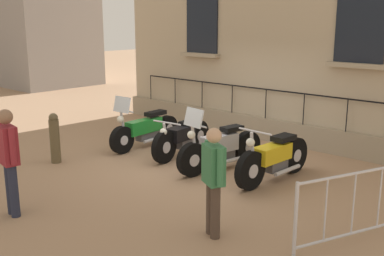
{
  "coord_description": "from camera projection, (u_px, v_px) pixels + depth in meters",
  "views": [
    {
      "loc": [
        7.06,
        6.23,
        3.01
      ],
      "look_at": [
        0.18,
        0.0,
        0.8
      ],
      "focal_mm": 42.95,
      "sensor_mm": 36.0,
      "label": 1
    }
  ],
  "objects": [
    {
      "name": "ground_plane",
      "position": [
        198.0,
        163.0,
        9.86
      ],
      "size": [
        60.0,
        60.0,
        0.0
      ],
      "primitive_type": "plane",
      "color": "#9E7A5B"
    },
    {
      "name": "building_facade",
      "position": [
        278.0,
        13.0,
        11.28
      ],
      "size": [
        0.82,
        10.07,
        6.46
      ],
      "color": "tan",
      "rests_on": "ground_plane"
    },
    {
      "name": "motorcycle_green",
      "position": [
        145.0,
        130.0,
        11.01
      ],
      "size": [
        2.17,
        0.59,
        1.31
      ],
      "color": "black",
      "rests_on": "ground_plane"
    },
    {
      "name": "motorcycle_black",
      "position": [
        182.0,
        138.0,
        10.24
      ],
      "size": [
        1.97,
        0.73,
        0.88
      ],
      "color": "black",
      "rests_on": "ground_plane"
    },
    {
      "name": "motorcycle_silver",
      "position": [
        220.0,
        148.0,
        9.35
      ],
      "size": [
        2.18,
        0.69,
        1.35
      ],
      "color": "black",
      "rests_on": "ground_plane"
    },
    {
      "name": "motorcycle_yellow",
      "position": [
        274.0,
        159.0,
        8.68
      ],
      "size": [
        2.12,
        0.72,
        1.08
      ],
      "color": "black",
      "rests_on": "ground_plane"
    },
    {
      "name": "crowd_barrier",
      "position": [
        367.0,
        202.0,
        6.28
      ],
      "size": [
        2.29,
        0.96,
        1.05
      ],
      "color": "#B7B7BF",
      "rests_on": "ground_plane"
    },
    {
      "name": "bollard",
      "position": [
        55.0,
        138.0,
        9.76
      ],
      "size": [
        0.21,
        0.21,
        1.08
      ],
      "color": "brown",
      "rests_on": "ground_plane"
    },
    {
      "name": "pedestrian_standing",
      "position": [
        9.0,
        157.0,
        7.01
      ],
      "size": [
        0.27,
        0.52,
        1.69
      ],
      "color": "#23283D",
      "rests_on": "ground_plane"
    },
    {
      "name": "pedestrian_walking",
      "position": [
        213.0,
        177.0,
        6.35
      ],
      "size": [
        0.36,
        0.48,
        1.58
      ],
      "color": "#47382D",
      "rests_on": "ground_plane"
    },
    {
      "name": "distant_building",
      "position": [
        22.0,
        16.0,
        22.22
      ],
      "size": [
        3.86,
        7.73,
        6.33
      ],
      "color": "gray",
      "rests_on": "ground_plane"
    }
  ]
}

